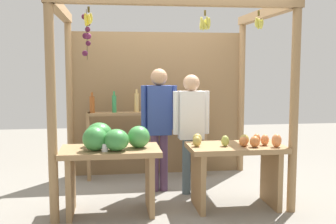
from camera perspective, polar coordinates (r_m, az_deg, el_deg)
ground_plane at (r=5.73m, az=-0.27°, el=-10.76°), size 12.00×12.00×0.00m
market_stall at (r=5.91m, az=-0.85°, el=3.84°), size 2.79×2.05×2.44m
fruit_counter_left at (r=4.79m, az=-7.91°, el=-5.65°), size 1.12×0.69×1.03m
fruit_counter_right at (r=5.04m, az=9.29°, el=-6.64°), size 1.12×0.64×0.91m
bottle_shelf_unit at (r=6.24m, az=-2.86°, el=-1.95°), size 1.79×0.22×1.35m
vendor_man at (r=5.54m, az=-1.22°, el=-0.84°), size 0.48×0.22×1.65m
vendor_woman at (r=5.43m, az=3.18°, el=-1.55°), size 0.48×0.21×1.57m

